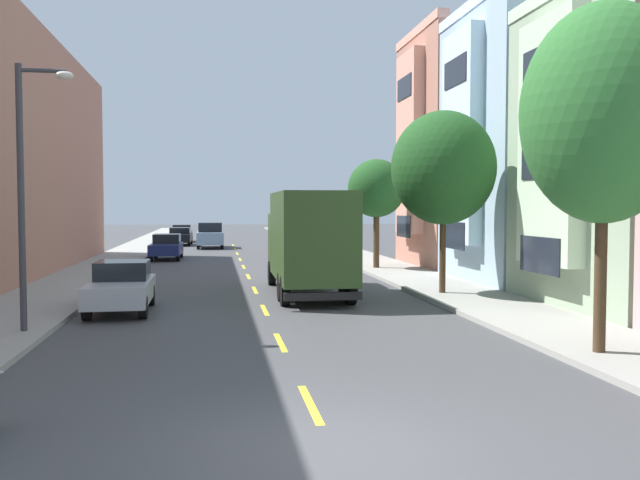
# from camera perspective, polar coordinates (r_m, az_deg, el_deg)

# --- Properties ---
(ground_plane) EXTENTS (160.00, 160.00, 0.00)m
(ground_plane) POSITION_cam_1_polar(r_m,az_deg,el_deg) (38.84, -6.59, -1.85)
(ground_plane) COLOR #424244
(sidewalk_left) EXTENTS (3.20, 120.00, 0.14)m
(sidewalk_left) POSITION_cam_1_polar(r_m,az_deg,el_deg) (37.24, -17.46, -2.06)
(sidewalk_left) COLOR #99968E
(sidewalk_left) RESTS_ON ground_plane
(sidewalk_right) EXTENTS (3.20, 120.00, 0.14)m
(sidewalk_right) POSITION_cam_1_polar(r_m,az_deg,el_deg) (37.81, 4.35, -1.86)
(sidewalk_right) COLOR #99968E
(sidewalk_right) RESTS_ON ground_plane
(lane_centerline_dashes) EXTENTS (0.14, 47.20, 0.01)m
(lane_centerline_dashes) POSITION_cam_1_polar(r_m,az_deg,el_deg) (33.37, -6.22, -2.61)
(lane_centerline_dashes) COLOR yellow
(lane_centerline_dashes) RESTS_ON ground_plane
(townhouse_third_powder_blue) EXTENTS (12.76, 7.23, 11.43)m
(townhouse_third_powder_blue) POSITION_cam_1_polar(r_m,az_deg,el_deg) (31.19, 22.61, 6.94)
(townhouse_third_powder_blue) COLOR #9EB7CC
(townhouse_third_powder_blue) RESTS_ON ground_plane
(townhouse_fourth_terracotta) EXTENTS (12.43, 7.23, 12.24)m
(townhouse_fourth_terracotta) POSITION_cam_1_polar(r_m,az_deg,el_deg) (37.68, 16.46, 6.92)
(townhouse_fourth_terracotta) COLOR #B27560
(townhouse_fourth_terracotta) RESTS_ON ground_plane
(street_tree_nearest) EXTENTS (3.36, 3.36, 7.19)m
(street_tree_nearest) POSITION_cam_1_polar(r_m,az_deg,el_deg) (15.33, 22.62, 9.70)
(street_tree_nearest) COLOR #47331E
(street_tree_nearest) RESTS_ON sidewalk_right
(street_tree_second) EXTENTS (3.64, 3.64, 6.35)m
(street_tree_second) POSITION_cam_1_polar(r_m,az_deg,el_deg) (24.23, 10.27, 5.94)
(street_tree_second) COLOR #47331E
(street_tree_second) RESTS_ON sidewalk_right
(street_tree_third) EXTENTS (2.83, 2.83, 5.34)m
(street_tree_third) POSITION_cam_1_polar(r_m,az_deg,el_deg) (33.69, 4.75, 4.29)
(street_tree_third) COLOR #47331E
(street_tree_third) RESTS_ON sidewalk_right
(street_lamp) EXTENTS (1.35, 0.28, 6.44)m
(street_lamp) POSITION_cam_1_polar(r_m,az_deg,el_deg) (17.95, -23.24, 4.92)
(street_lamp) COLOR #38383D
(street_lamp) RESTS_ON sidewalk_left
(delivery_box_truck) EXTENTS (2.49, 7.96, 3.65)m
(delivery_box_truck) POSITION_cam_1_polar(r_m,az_deg,el_deg) (24.17, -0.98, 0.15)
(delivery_box_truck) COLOR #2D471E
(delivery_box_truck) RESTS_ON ground_plane
(parked_hatchback_navy) EXTENTS (1.82, 4.03, 1.50)m
(parked_hatchback_navy) POSITION_cam_1_polar(r_m,az_deg,el_deg) (41.54, -12.71, -0.55)
(parked_hatchback_navy) COLOR navy
(parked_hatchback_navy) RESTS_ON ground_plane
(parked_sedan_champagne) EXTENTS (1.88, 4.53, 1.43)m
(parked_sedan_champagne) POSITION_cam_1_polar(r_m,az_deg,el_deg) (58.39, -3.15, 0.47)
(parked_sedan_champagne) COLOR tan
(parked_sedan_champagne) RESTS_ON ground_plane
(parked_sedan_black) EXTENTS (1.88, 4.53, 1.43)m
(parked_sedan_black) POSITION_cam_1_polar(r_m,az_deg,el_deg) (56.49, -11.60, 0.34)
(parked_sedan_black) COLOR black
(parked_sedan_black) RESTS_ON ground_plane
(parked_suv_teal) EXTENTS (2.07, 4.85, 1.93)m
(parked_suv_teal) POSITION_cam_1_polar(r_m,az_deg,el_deg) (41.92, -0.59, -0.14)
(parked_suv_teal) COLOR #195B60
(parked_suv_teal) RESTS_ON ground_plane
(parked_hatchback_silver) EXTENTS (1.79, 4.02, 1.50)m
(parked_hatchback_silver) POSITION_cam_1_polar(r_m,az_deg,el_deg) (21.34, -16.26, -3.76)
(parked_hatchback_silver) COLOR #B2B5BA
(parked_hatchback_silver) RESTS_ON ground_plane
(parked_suv_orange) EXTENTS (1.97, 4.81, 1.93)m
(parked_suv_orange) POSITION_cam_1_polar(r_m,az_deg,el_deg) (47.79, -1.67, 0.23)
(parked_suv_orange) COLOR orange
(parked_suv_orange) RESTS_ON ground_plane
(parked_hatchback_red) EXTENTS (1.77, 4.01, 1.50)m
(parked_hatchback_red) POSITION_cam_1_polar(r_m,az_deg,el_deg) (61.96, -11.47, 0.56)
(parked_hatchback_red) COLOR #AD1E1E
(parked_hatchback_red) RESTS_ON ground_plane
(moving_sky_sedan) EXTENTS (1.95, 4.80, 1.93)m
(moving_sky_sedan) POSITION_cam_1_polar(r_m,az_deg,el_deg) (52.28, -9.15, 0.42)
(moving_sky_sedan) COLOR #7A9EC6
(moving_sky_sedan) RESTS_ON ground_plane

